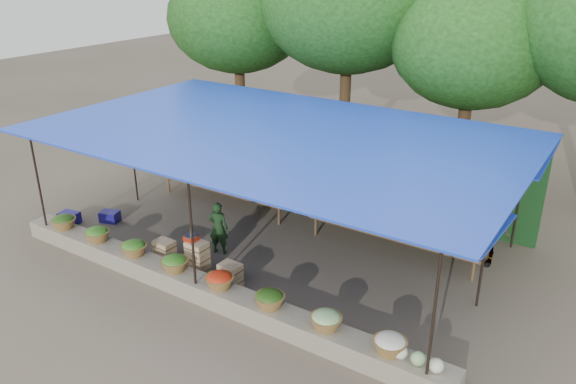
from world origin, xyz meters
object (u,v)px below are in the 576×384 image
Objects in this scene: blue_crate_front at (69,218)px; blue_crate_back at (110,216)px; crate_counter at (197,260)px; vendor_seated at (218,228)px; weighing_scale at (191,237)px.

blue_crate_front is 1.03m from blue_crate_back.
vendor_seated reaches higher than crate_counter.
blue_crate_front is (-4.27, -0.91, -0.49)m from vendor_seated.
blue_crate_front is at bearing 179.16° from crate_counter.
weighing_scale is at bearing 75.21° from vendor_seated.
vendor_seated reaches higher than blue_crate_front.
blue_crate_front is at bearing -6.40° from vendor_seated.
blue_crate_back is at bearing 28.84° from blue_crate_front.
crate_counter is at bearing 0.00° from weighing_scale.
weighing_scale is (-0.12, 0.00, 0.53)m from crate_counter.
weighing_scale reaches higher than blue_crate_front.
blue_crate_front is 1.06× the size of blue_crate_back.
weighing_scale reaches higher than blue_crate_back.
weighing_scale is at bearing -10.93° from blue_crate_front.
vendor_seated is at bearing 93.70° from weighing_scale.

